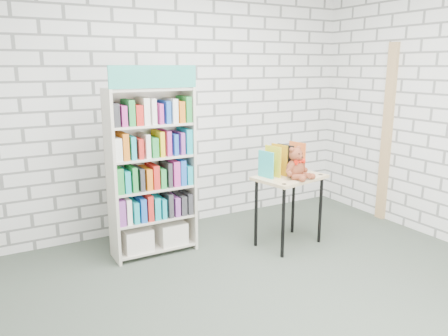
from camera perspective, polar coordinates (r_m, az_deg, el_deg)
ground at (r=3.73m, az=7.38°, el=-16.43°), size 4.50×4.50×0.00m
room_shell at (r=3.25m, az=8.32°, el=12.11°), size 4.52×4.02×2.81m
bookshelf at (r=4.29m, az=-9.44°, el=-0.40°), size 0.82×0.32×1.84m
display_table at (r=4.53m, az=8.55°, el=-2.30°), size 0.77×0.60×0.74m
table_books at (r=4.54m, az=7.59°, el=0.99°), size 0.51×0.30×0.29m
teddy_bear at (r=4.39m, az=9.49°, el=0.29°), size 0.29×0.28×0.32m
door_trim at (r=5.54m, az=20.49°, el=4.21°), size 0.05×0.12×2.10m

